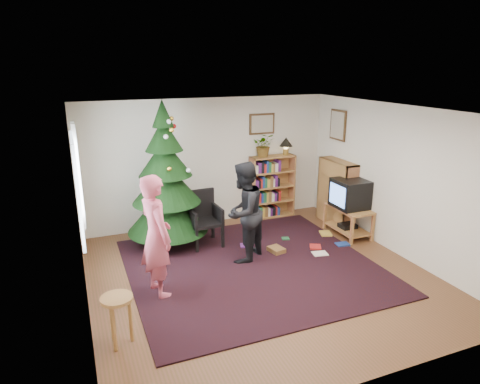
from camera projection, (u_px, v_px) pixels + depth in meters
name	position (u px, v px, depth m)	size (l,w,h in m)	color
floor	(260.00, 275.00, 6.58)	(5.00, 5.00, 0.00)	brown
ceiling	(262.00, 111.00, 5.86)	(5.00, 5.00, 0.00)	white
wall_back	(208.00, 162.00, 8.44)	(5.00, 0.02, 2.50)	silver
wall_front	(372.00, 273.00, 4.00)	(5.00, 0.02, 2.50)	silver
wall_left	(79.00, 221.00, 5.32)	(0.02, 5.00, 2.50)	silver
wall_right	(397.00, 181.00, 7.12)	(0.02, 5.00, 2.50)	silver
rug	(252.00, 266.00, 6.85)	(3.80, 3.60, 0.02)	black
window_pane	(77.00, 188.00, 5.79)	(0.04, 1.20, 1.40)	silver
curtain	(78.00, 176.00, 6.43)	(0.06, 0.35, 1.60)	white
picture_back	(262.00, 124.00, 8.62)	(0.55, 0.03, 0.42)	#4C3319
picture_right	(338.00, 125.00, 8.46)	(0.03, 0.50, 0.60)	#4C3319
christmas_tree	(166.00, 187.00, 7.39)	(1.42, 1.42, 2.57)	#3F2816
bookshelf_back	(272.00, 186.00, 8.95)	(0.95, 0.30, 1.30)	#9F5D38
bookshelf_right	(337.00, 192.00, 8.52)	(0.30, 0.95, 1.30)	#9F5D38
tv_stand	(348.00, 218.00, 8.05)	(0.52, 0.93, 0.55)	#9F5D38
crt_tv	(350.00, 194.00, 7.91)	(0.56, 0.60, 0.53)	black
armchair	(203.00, 216.00, 7.59)	(0.56, 0.56, 0.98)	black
stool	(117.00, 308.00, 4.85)	(0.37, 0.37, 0.61)	#9F5D38
person_standing	(156.00, 236.00, 5.83)	(0.63, 0.42, 1.74)	#C14D61
person_by_chair	(243.00, 212.00, 6.87)	(0.80, 0.63, 1.65)	black
potted_plant	(264.00, 145.00, 8.62)	(0.43, 0.37, 0.48)	gray
table_lamp	(286.00, 143.00, 8.80)	(0.27, 0.27, 0.36)	#A57F33
floor_clutter	(302.00, 244.00, 7.61)	(1.80, 0.99, 0.08)	#A51E19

